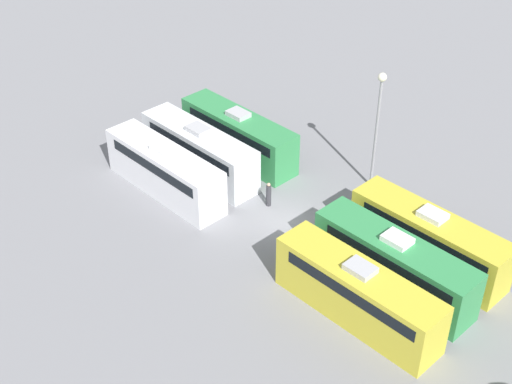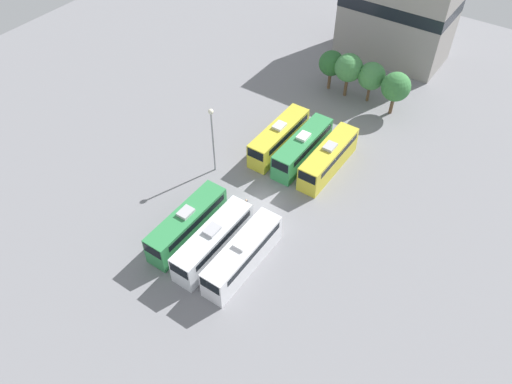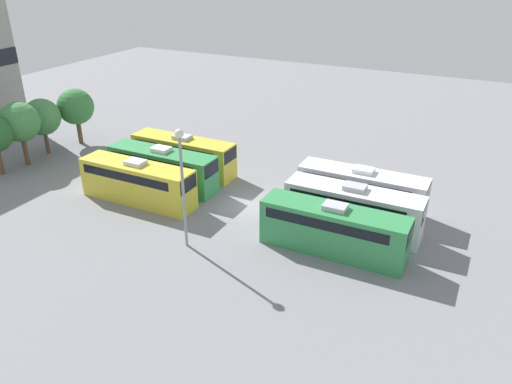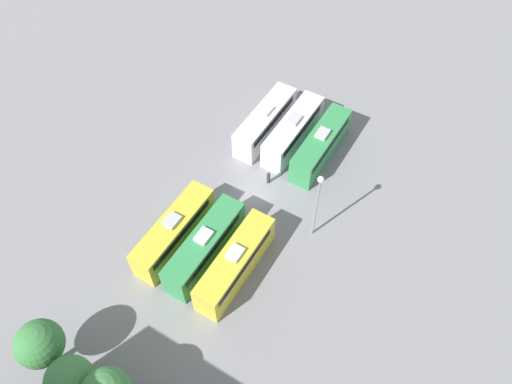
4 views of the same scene
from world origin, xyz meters
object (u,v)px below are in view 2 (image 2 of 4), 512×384
at_px(bus_4, 303,147).
at_px(tree_2, 372,76).
at_px(tree_0, 331,63).
at_px(bus_2, 243,254).
at_px(bus_3, 279,137).
at_px(light_pole, 212,131).
at_px(worker_person, 246,206).
at_px(tree_3, 396,87).
at_px(tree_1, 349,68).
at_px(bus_5, 329,157).
at_px(depot_building, 399,7).
at_px(bus_0, 188,223).
at_px(bus_1, 213,241).

bearing_deg(bus_4, tree_2, 85.57).
relative_size(bus_4, tree_0, 1.77).
distance_m(bus_4, tree_2, 15.81).
xyz_separation_m(bus_2, bus_3, (-6.80, 17.08, 0.00)).
xyz_separation_m(light_pole, tree_0, (2.82, 22.77, -1.86)).
height_order(bus_3, worker_person, bus_3).
xyz_separation_m(bus_2, worker_person, (-3.98, 6.16, -0.99)).
distance_m(bus_2, tree_3, 31.94).
distance_m(bus_3, tree_0, 15.41).
bearing_deg(tree_3, worker_person, -102.29).
distance_m(bus_4, tree_0, 16.10).
bearing_deg(tree_1, bus_2, -80.49).
bearing_deg(bus_3, bus_2, -68.29).
distance_m(bus_3, tree_1, 15.23).
distance_m(bus_2, bus_5, 17.15).
distance_m(bus_2, depot_building, 46.34).
distance_m(worker_person, tree_0, 26.63).
distance_m(tree_0, tree_3, 9.71).
xyz_separation_m(bus_0, bus_4, (3.56, 17.04, 0.00)).
relative_size(bus_1, tree_0, 1.77).
bearing_deg(light_pole, bus_0, -67.53).
distance_m(bus_1, bus_3, 17.73).
height_order(bus_5, light_pole, light_pole).
bearing_deg(tree_2, depot_building, 100.67).
height_order(bus_0, tree_3, tree_3).
bearing_deg(depot_building, tree_2, -79.33).
distance_m(bus_3, worker_person, 11.32).
distance_m(bus_3, depot_building, 29.33).
relative_size(bus_2, light_pole, 1.17).
xyz_separation_m(bus_5, tree_3, (1.57, 14.66, 2.25)).
xyz_separation_m(bus_0, bus_5, (7.00, 17.17, 0.00)).
relative_size(worker_person, tree_0, 0.32).
bearing_deg(depot_building, worker_person, -89.02).
distance_m(bus_2, tree_0, 33.35).
height_order(worker_person, depot_building, depot_building).
distance_m(bus_0, bus_2, 6.97).
bearing_deg(bus_2, worker_person, 122.86).
height_order(bus_1, bus_5, same).
distance_m(tree_2, depot_building, 13.85).
distance_m(bus_1, worker_person, 6.59).
xyz_separation_m(bus_4, tree_2, (1.21, 15.63, 2.04)).
xyz_separation_m(worker_person, tree_3, (5.59, 25.65, 3.24)).
bearing_deg(tree_3, bus_1, -98.82).
height_order(light_pole, depot_building, depot_building).
bearing_deg(depot_building, bus_3, -94.27).
xyz_separation_m(bus_2, depot_building, (-4.66, 45.71, 5.97)).
distance_m(worker_person, tree_1, 26.14).
relative_size(bus_1, depot_building, 0.65).
bearing_deg(bus_5, tree_1, 109.95).
bearing_deg(tree_2, bus_1, -92.05).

